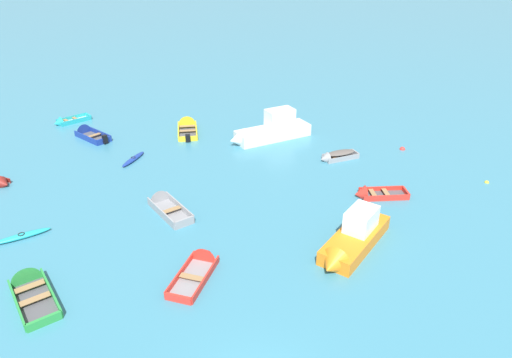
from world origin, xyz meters
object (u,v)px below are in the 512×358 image
(rowboat_red_outer_right, at_px, (201,263))
(mooring_buoy_outer_edge, at_px, (486,182))
(kayak_deep_blue_center, at_px, (133,159))
(rowboat_red_distant_center, at_px, (369,194))
(kayak_turquoise_near_right, at_px, (21,236))
(rowboat_deep_blue_far_back, at_px, (87,134))
(motor_launch_white_far_left, at_px, (268,130))
(rowboat_yellow_cluster_outer, at_px, (187,126))
(motor_launch_orange_back_row_left, at_px, (352,239))
(rowboat_grey_near_camera, at_px, (335,156))
(rowboat_turquoise_midfield_right, at_px, (65,122))
(rowboat_green_outer_left, at_px, (28,285))
(mooring_buoy_between_boats_right, at_px, (402,149))
(rowboat_grey_near_left, at_px, (162,203))

(rowboat_red_outer_right, relative_size, mooring_buoy_outer_edge, 13.40)
(kayak_deep_blue_center, bearing_deg, rowboat_red_distant_center, -18.44)
(kayak_deep_blue_center, xyz_separation_m, kayak_turquoise_near_right, (-3.79, -10.29, 0.01))
(rowboat_deep_blue_far_back, relative_size, mooring_buoy_outer_edge, 12.49)
(kayak_turquoise_near_right, bearing_deg, motor_launch_white_far_left, 45.62)
(mooring_buoy_outer_edge, bearing_deg, rowboat_yellow_cluster_outer, 154.73)
(motor_launch_orange_back_row_left, height_order, mooring_buoy_outer_edge, motor_launch_orange_back_row_left)
(rowboat_grey_near_camera, distance_m, rowboat_red_outer_right, 15.66)
(motor_launch_orange_back_row_left, relative_size, kayak_turquoise_near_right, 2.07)
(motor_launch_orange_back_row_left, distance_m, mooring_buoy_outer_edge, 13.29)
(rowboat_turquoise_midfield_right, relative_size, rowboat_yellow_cluster_outer, 0.66)
(mooring_buoy_outer_edge, bearing_deg, rowboat_green_outer_left, -158.05)
(kayak_turquoise_near_right, xyz_separation_m, mooring_buoy_between_boats_right, (24.88, 12.38, -0.14))
(rowboat_grey_near_camera, distance_m, rowboat_turquoise_midfield_right, 24.75)
(rowboat_red_distant_center, xyz_separation_m, motor_launch_white_far_left, (-6.36, 9.82, 0.62))
(motor_launch_white_far_left, distance_m, rowboat_grey_near_left, 13.05)
(motor_launch_white_far_left, distance_m, mooring_buoy_between_boats_right, 10.92)
(rowboat_red_distant_center, bearing_deg, rowboat_red_outer_right, -144.81)
(rowboat_grey_near_camera, xyz_separation_m, mooring_buoy_between_boats_right, (5.71, 1.93, -0.29))
(rowboat_red_outer_right, bearing_deg, rowboat_green_outer_left, -168.46)
(kayak_turquoise_near_right, relative_size, mooring_buoy_outer_edge, 9.37)
(rowboat_grey_near_camera, xyz_separation_m, rowboat_yellow_cluster_outer, (-12.18, 6.65, -0.09))
(motor_launch_white_far_left, bearing_deg, mooring_buoy_outer_edge, -27.78)
(kayak_deep_blue_center, distance_m, mooring_buoy_between_boats_right, 21.19)
(rowboat_green_outer_left, relative_size, mooring_buoy_outer_edge, 13.84)
(rowboat_green_outer_left, relative_size, motor_launch_white_far_left, 0.59)
(rowboat_red_distant_center, distance_m, motor_launch_white_far_left, 11.71)
(kayak_deep_blue_center, relative_size, rowboat_grey_near_left, 0.71)
(rowboat_turquoise_midfield_right, relative_size, mooring_buoy_between_boats_right, 7.02)
(kayak_deep_blue_center, xyz_separation_m, mooring_buoy_outer_edge, (25.29, -3.62, -0.13))
(kayak_deep_blue_center, height_order, rowboat_red_distant_center, rowboat_red_distant_center)
(rowboat_grey_near_left, bearing_deg, motor_launch_white_far_left, 58.01)
(rowboat_grey_near_camera, xyz_separation_m, motor_launch_white_far_left, (-4.97, 4.06, 0.51))
(rowboat_green_outer_left, bearing_deg, kayak_turquoise_near_right, 118.28)
(rowboat_green_outer_left, xyz_separation_m, rowboat_grey_near_left, (5.06, 7.61, 0.03))
(kayak_deep_blue_center, height_order, rowboat_turquoise_midfield_right, rowboat_turquoise_midfield_right)
(rowboat_deep_blue_far_back, bearing_deg, rowboat_grey_near_camera, -13.22)
(rowboat_yellow_cluster_outer, height_order, rowboat_deep_blue_far_back, rowboat_yellow_cluster_outer)
(rowboat_red_distant_center, height_order, rowboat_yellow_cluster_outer, rowboat_yellow_cluster_outer)
(rowboat_grey_near_camera, xyz_separation_m, rowboat_grey_near_left, (-11.87, -6.99, -0.07))
(rowboat_grey_near_camera, height_order, rowboat_turquoise_midfield_right, rowboat_turquoise_midfield_right)
(motor_launch_white_far_left, height_order, motor_launch_orange_back_row_left, motor_launch_white_far_left)
(rowboat_green_outer_left, bearing_deg, rowboat_yellow_cluster_outer, 77.41)
(rowboat_deep_blue_far_back, bearing_deg, kayak_turquoise_near_right, -84.96)
(rowboat_grey_near_left, bearing_deg, mooring_buoy_outer_edge, 8.39)
(motor_launch_white_far_left, relative_size, rowboat_grey_near_left, 1.76)
(motor_launch_white_far_left, height_order, rowboat_red_outer_right, motor_launch_white_far_left)
(rowboat_turquoise_midfield_right, distance_m, rowboat_red_distant_center, 28.32)
(mooring_buoy_between_boats_right, bearing_deg, rowboat_turquoise_midfield_right, 168.69)
(mooring_buoy_between_boats_right, bearing_deg, rowboat_red_distant_center, -119.35)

